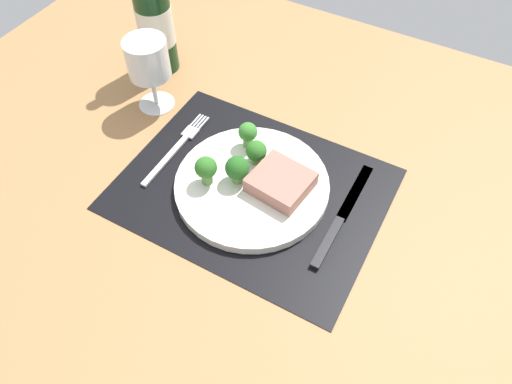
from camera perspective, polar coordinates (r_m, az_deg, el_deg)
name	(u,v)px	position (r cm, az deg, el deg)	size (l,w,h in cm)	color
ground_plane	(252,195)	(82.04, -0.47, -0.32)	(140.00, 110.00, 3.00)	#996D42
placemat	(252,189)	(80.73, -0.48, 0.39)	(43.20, 33.14, 0.30)	black
plate	(252,185)	(79.99, -0.48, 0.81)	(25.70, 25.70, 1.60)	silver
steak	(281,182)	(77.70, 2.95, 1.18)	(9.06, 8.41, 2.76)	#9E6B5B
broccoli_center	(248,133)	(82.72, -0.97, 6.99)	(3.30, 3.30, 4.97)	#6B994C
broccoli_near_steak	(237,169)	(77.48, -2.25, 2.78)	(3.94, 3.94, 5.08)	#6B994C
broccoli_near_fork	(256,151)	(80.40, 0.03, 4.83)	(3.54, 3.54, 4.47)	#6B994C
broccoli_front_edge	(206,169)	(77.34, -5.95, 2.76)	(3.63, 3.63, 5.41)	#5B8942
fork	(177,148)	(87.49, -9.38, 5.22)	(2.40, 19.20, 0.50)	silver
knife	(339,222)	(77.36, 9.79, -3.48)	(1.80, 23.00, 0.80)	black
wine_bottle	(154,18)	(99.85, -11.97, 19.50)	(7.04, 7.04, 30.28)	#143819
wine_glass	(148,62)	(91.25, -12.67, 14.77)	(7.77, 7.77, 14.22)	silver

